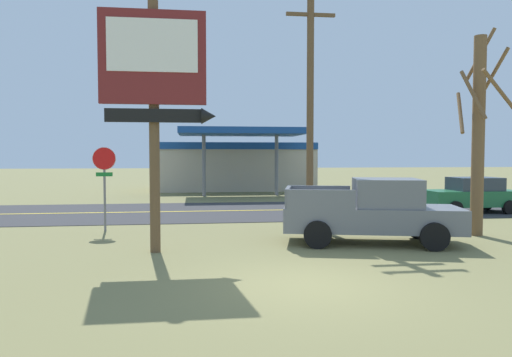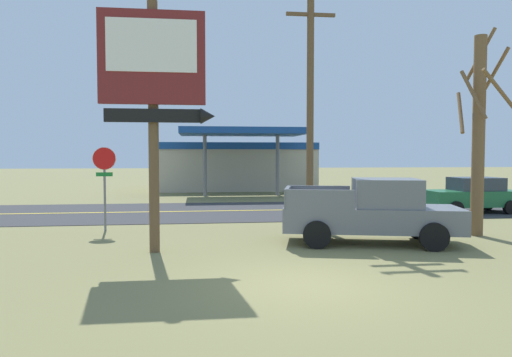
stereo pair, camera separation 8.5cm
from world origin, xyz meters
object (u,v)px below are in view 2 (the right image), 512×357
bare_tree (479,131)px  gas_station (235,165)px  car_green_near_lane (473,195)px  stop_sign (104,174)px  utility_pole (310,95)px  motel_sign (155,82)px  pickup_grey_parked_on_lawn (373,212)px

bare_tree → gas_station: bare_tree is taller
bare_tree → car_green_near_lane: (3.48, 5.84, -2.64)m
stop_sign → bare_tree: (12.42, -2.41, 1.45)m
utility_pole → bare_tree: bearing=-27.3°
motel_sign → bare_tree: size_ratio=0.99×
stop_sign → pickup_grey_parked_on_lawn: 9.16m
motel_sign → gas_station: bearing=80.4°
utility_pole → gas_station: bearing=93.7°
car_green_near_lane → stop_sign: bearing=-167.8°
gas_station → pickup_grey_parked_on_lawn: 23.12m
motel_sign → pickup_grey_parked_on_lawn: (6.37, 0.61, -3.66)m
stop_sign → gas_station: 20.56m
gas_station → pickup_grey_parked_on_lawn: size_ratio=2.18×
stop_sign → gas_station: gas_station is taller
stop_sign → gas_station: size_ratio=0.25×
gas_station → bare_tree: bearing=-74.0°
utility_pole → bare_tree: size_ratio=1.32×
stop_sign → bare_tree: 12.73m
stop_sign → pickup_grey_parked_on_lawn: (8.47, -3.35, -1.06)m
utility_pole → stop_sign: bearing=-178.5°
stop_sign → utility_pole: bearing=1.5°
motel_sign → utility_pole: (5.27, 4.16, 0.25)m
motel_sign → gas_station: (4.01, 23.60, -2.68)m
gas_station → pickup_grey_parked_on_lawn: bearing=-84.1°
bare_tree → car_green_near_lane: bearing=59.2°
motel_sign → utility_pole: size_ratio=0.75×
motel_sign → bare_tree: 10.50m
stop_sign → car_green_near_lane: (15.90, 3.43, -1.20)m
motel_sign → stop_sign: (-2.10, 3.96, -2.60)m
utility_pole → car_green_near_lane: utility_pole is taller
stop_sign → bare_tree: size_ratio=0.43×
utility_pole → bare_tree: (5.05, -2.61, -1.40)m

